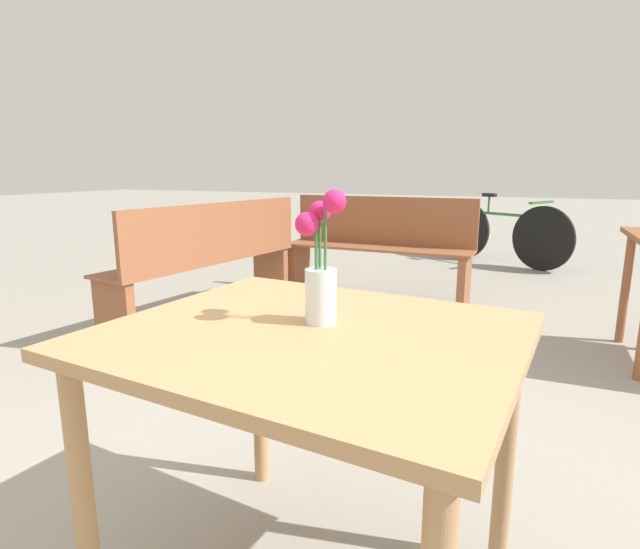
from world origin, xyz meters
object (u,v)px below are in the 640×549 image
at_px(table_front, 312,370).
at_px(flower_vase, 320,273).
at_px(bicycle, 501,232).
at_px(bench_near, 379,244).
at_px(bench_middle, 212,257).

relative_size(table_front, flower_vase, 3.15).
relative_size(table_front, bicycle, 0.66).
bearing_deg(bicycle, bench_near, -112.58).
bearing_deg(bench_middle, bench_near, 50.23).
xyz_separation_m(flower_vase, bicycle, (0.13, 5.00, -0.47)).
distance_m(flower_vase, bench_middle, 2.50).
bearing_deg(table_front, bicycle, 88.49).
bearing_deg(table_front, flower_vase, 91.99).
bearing_deg(bicycle, bench_middle, -119.31).
distance_m(flower_vase, bench_near, 3.07).
xyz_separation_m(flower_vase, bench_near, (-0.71, 2.96, -0.38)).
xyz_separation_m(bench_near, bicycle, (0.85, 2.04, -0.10)).
xyz_separation_m(table_front, flower_vase, (-0.00, 0.05, 0.22)).
bearing_deg(flower_vase, bench_middle, 131.15).
distance_m(bench_middle, bicycle, 3.60).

